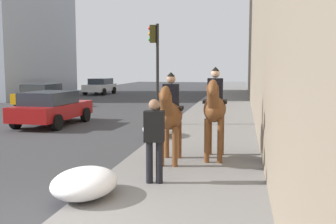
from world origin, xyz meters
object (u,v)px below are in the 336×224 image
mounted_horse_near (170,114)px  car_mid_lane (43,95)px  traffic_light_near_curb (155,59)px  car_far_lane (100,86)px  mounted_horse_far (215,108)px  car_near_lane (52,107)px  pedestrian_greeting (154,135)px

mounted_horse_near → car_mid_lane: bearing=-144.7°
traffic_light_near_curb → car_far_lane: bearing=26.6°
mounted_horse_far → car_near_lane: size_ratio=0.55×
pedestrian_greeting → car_near_lane: pedestrian_greeting is taller
car_near_lane → traffic_light_near_curb: size_ratio=1.01×
car_mid_lane → mounted_horse_far: bearing=-135.1°
car_mid_lane → pedestrian_greeting: bearing=-142.5°
pedestrian_greeting → car_mid_lane: bearing=28.5°
car_mid_lane → car_far_lane: (11.59, 0.61, 0.01)m
car_mid_lane → traffic_light_near_curb: 11.12m
pedestrian_greeting → car_mid_lane: (14.93, 10.34, -0.35)m
pedestrian_greeting → traffic_light_near_curb: (8.15, 1.77, 1.68)m
car_near_lane → mounted_horse_near: bearing=-131.9°
mounted_horse_near → car_near_lane: size_ratio=0.52×
car_near_lane → traffic_light_near_curb: (0.33, -4.42, 2.02)m
mounted_horse_near → car_mid_lane: 16.76m
car_near_lane → car_far_lane: same height
car_near_lane → car_far_lane: (18.70, 4.77, 0.00)m
mounted_horse_near → car_near_lane: (6.06, 6.19, -0.56)m
car_mid_lane → traffic_light_near_curb: traffic_light_near_curb is taller
car_near_lane → car_mid_lane: 8.24m
car_far_lane → car_near_lane: bearing=16.8°
car_mid_lane → car_far_lane: size_ratio=1.05×
mounted_horse_far → car_far_lane: bearing=-154.2°
pedestrian_greeting → car_far_lane: size_ratio=0.42×
mounted_horse_near → car_mid_lane: (13.17, 10.34, -0.57)m
car_near_lane → traffic_light_near_curb: bearing=-83.2°
mounted_horse_far → pedestrian_greeting: bearing=-24.5°
mounted_horse_near → pedestrian_greeting: 1.78m
mounted_horse_near → car_near_lane: bearing=-137.2°
pedestrian_greeting → traffic_light_near_curb: traffic_light_near_curb is taller
pedestrian_greeting → car_far_lane: bearing=16.3°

